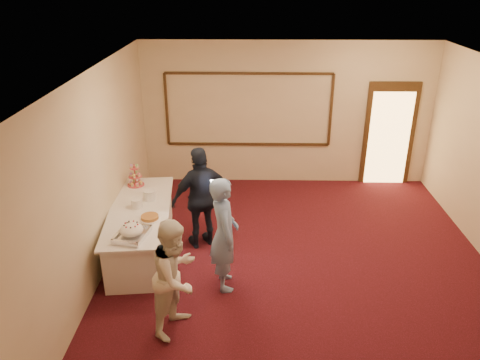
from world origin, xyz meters
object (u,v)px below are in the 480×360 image
object	(u,v)px
pavlova_tray	(132,232)
guest	(202,198)
buffet_table	(142,230)
woman	(176,276)
tart	(150,218)
man	(224,234)
cupcake_stand	(135,177)
plate_stack_b	(150,195)
plate_stack_a	(137,203)

from	to	relation	value
pavlova_tray	guest	distance (m)	1.39
buffet_table	woman	distance (m)	2.02
tart	woman	distance (m)	1.58
man	guest	distance (m)	1.19
man	buffet_table	bearing A→B (deg)	46.60
man	woman	bearing A→B (deg)	137.70
tart	man	size ratio (longest dim) A/B	0.18
cupcake_stand	plate_stack_b	xyz separation A→B (m)	(0.36, -0.57, -0.07)
cupcake_stand	buffet_table	bearing A→B (deg)	-74.06
plate_stack_a	guest	size ratio (longest dim) A/B	0.11
pavlova_tray	cupcake_stand	distance (m)	1.79
pavlova_tray	plate_stack_b	distance (m)	1.18
tart	guest	xyz separation A→B (m)	(0.74, 0.55, 0.07)
buffet_table	plate_stack_a	xyz separation A→B (m)	(-0.05, 0.05, 0.46)
plate_stack_a	plate_stack_b	distance (m)	0.31
plate_stack_a	tart	world-z (taller)	plate_stack_a
cupcake_stand	tart	xyz separation A→B (m)	(0.49, -1.23, -0.13)
woman	man	bearing A→B (deg)	-7.47
man	guest	bearing A→B (deg)	10.12
tart	man	bearing A→B (deg)	-25.75
plate_stack_b	guest	world-z (taller)	guest
pavlova_tray	plate_stack_b	xyz separation A→B (m)	(0.02, 1.18, -0.00)
plate_stack_b	guest	xyz separation A→B (m)	(0.87, -0.11, 0.01)
pavlova_tray	man	world-z (taller)	man
plate_stack_a	woman	size ratio (longest dim) A/B	0.12
buffet_table	cupcake_stand	distance (m)	1.08
cupcake_stand	woman	distance (m)	2.90
pavlova_tray	cupcake_stand	xyz separation A→B (m)	(-0.34, 1.75, 0.07)
buffet_table	plate_stack_a	bearing A→B (deg)	133.78
cupcake_stand	plate_stack_a	bearing A→B (deg)	-76.14
buffet_table	plate_stack_a	distance (m)	0.46
man	guest	xyz separation A→B (m)	(-0.42, 1.11, 0.01)
pavlova_tray	tart	size ratio (longest dim) A/B	2.01
buffet_table	man	distance (m)	1.72
cupcake_stand	plate_stack_b	size ratio (longest dim) A/B	2.09
buffet_table	cupcake_stand	size ratio (longest dim) A/B	5.81
plate_stack_b	tart	distance (m)	0.67
buffet_table	man	bearing A→B (deg)	-32.75
buffet_table	guest	xyz separation A→B (m)	(0.97, 0.21, 0.48)
tart	man	world-z (taller)	man
tart	woman	size ratio (longest dim) A/B	0.20
cupcake_stand	plate_stack_b	bearing A→B (deg)	-57.66
pavlova_tray	guest	bearing A→B (deg)	50.37
plate_stack_a	guest	xyz separation A→B (m)	(1.02, 0.17, 0.02)
pavlova_tray	woman	xyz separation A→B (m)	(0.76, -0.93, -0.08)
woman	cupcake_stand	bearing A→B (deg)	46.45
cupcake_stand	plate_stack_b	world-z (taller)	cupcake_stand
buffet_table	man	world-z (taller)	man
plate_stack_a	man	bearing A→B (deg)	-33.27
pavlova_tray	tart	bearing A→B (deg)	74.12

